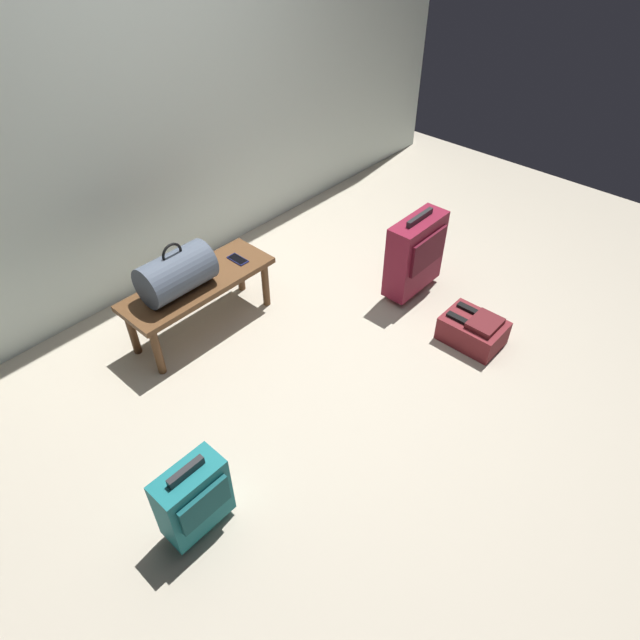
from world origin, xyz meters
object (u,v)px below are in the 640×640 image
bench (199,288)px  suitcase_small_teal (194,498)px  cell_phone (238,259)px  suitcase_upright_burgundy (415,254)px  backpack_maroon (473,330)px  duffel_bag_slate (176,273)px

bench → suitcase_small_teal: size_ratio=2.17×
bench → cell_phone: cell_phone is taller
suitcase_upright_burgundy → backpack_maroon: suitcase_upright_burgundy is taller
duffel_bag_slate → suitcase_upright_burgundy: (1.37, -0.79, -0.19)m
suitcase_upright_burgundy → suitcase_small_teal: size_ratio=1.35×
cell_phone → backpack_maroon: 1.59m
cell_phone → backpack_maroon: size_ratio=0.38×
cell_phone → backpack_maroon: cell_phone is taller
duffel_bag_slate → backpack_maroon: bearing=-49.1°
bench → suitcase_upright_burgundy: suitcase_upright_burgundy is taller
suitcase_upright_burgundy → backpack_maroon: (-0.17, -0.59, -0.23)m
cell_phone → suitcase_upright_burgundy: bearing=-40.1°
backpack_maroon → bench: bearing=127.6°
duffel_bag_slate → suitcase_upright_burgundy: size_ratio=0.71×
cell_phone → backpack_maroon: bearing=-61.4°
duffel_bag_slate → suitcase_small_teal: (-0.78, -1.10, -0.27)m
bench → cell_phone: bearing=-2.8°
suitcase_upright_burgundy → backpack_maroon: size_ratio=1.63×
suitcase_small_teal → backpack_maroon: size_ratio=1.21×
suitcase_upright_burgundy → suitcase_small_teal: 2.18m
backpack_maroon → suitcase_small_teal: bearing=171.8°
backpack_maroon → cell_phone: bearing=118.6°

